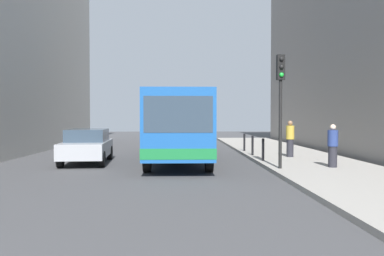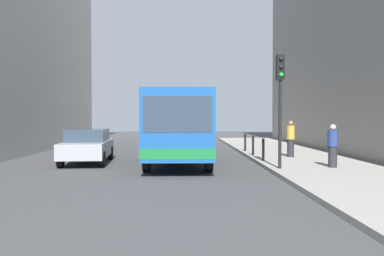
{
  "view_description": "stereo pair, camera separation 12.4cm",
  "coord_description": "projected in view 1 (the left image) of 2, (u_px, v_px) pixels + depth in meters",
  "views": [
    {
      "loc": [
        -0.08,
        -16.43,
        2.02
      ],
      "look_at": [
        0.42,
        0.45,
        1.56
      ],
      "focal_mm": 38.5,
      "sensor_mm": 36.0,
      "label": 1
    },
    {
      "loc": [
        0.05,
        -16.44,
        2.02
      ],
      "look_at": [
        0.42,
        0.45,
        1.56
      ],
      "focal_mm": 38.5,
      "sensor_mm": 36.0,
      "label": 2
    }
  ],
  "objects": [
    {
      "name": "bollard_mid",
      "position": [
        253.0,
        145.0,
        19.98
      ],
      "size": [
        0.11,
        0.11,
        0.95
      ],
      "primitive_type": "cylinder",
      "color": "black",
      "rests_on": "sidewalk"
    },
    {
      "name": "bollard_far",
      "position": [
        244.0,
        142.0,
        22.52
      ],
      "size": [
        0.11,
        0.11,
        0.95
      ],
      "primitive_type": "cylinder",
      "color": "black",
      "rests_on": "sidewalk"
    },
    {
      "name": "sidewalk",
      "position": [
        315.0,
        165.0,
        16.63
      ],
      "size": [
        4.4,
        40.0,
        0.15
      ],
      "primitive_type": "cube",
      "color": "#9E9991",
      "rests_on": "ground"
    },
    {
      "name": "bollard_near",
      "position": [
        263.0,
        150.0,
        17.45
      ],
      "size": [
        0.11,
        0.11,
        0.95
      ],
      "primitive_type": "cylinder",
      "color": "black",
      "rests_on": "sidewalk"
    },
    {
      "name": "ground_plane",
      "position": [
        182.0,
        167.0,
        16.48
      ],
      "size": [
        80.0,
        80.0,
        0.0
      ],
      "primitive_type": "plane",
      "color": "#424244"
    },
    {
      "name": "pedestrian_mid_sidewalk",
      "position": [
        290.0,
        139.0,
        19.17
      ],
      "size": [
        0.38,
        0.38,
        1.69
      ],
      "rotation": [
        0.0,
        0.0,
        4.04
      ],
      "color": "#26262D",
      "rests_on": "sidewalk"
    },
    {
      "name": "traffic_light",
      "position": [
        281.0,
        89.0,
        14.81
      ],
      "size": [
        0.28,
        0.33,
        4.1
      ],
      "color": "black",
      "rests_on": "sidewalk"
    },
    {
      "name": "car_beside_bus",
      "position": [
        87.0,
        145.0,
        17.88
      ],
      "size": [
        2.11,
        4.51,
        1.48
      ],
      "rotation": [
        0.0,
        0.0,
        3.21
      ],
      "color": "#A5A8AD",
      "rests_on": "ground"
    },
    {
      "name": "pedestrian_near_signal",
      "position": [
        333.0,
        146.0,
        15.23
      ],
      "size": [
        0.38,
        0.38,
        1.59
      ],
      "rotation": [
        0.0,
        0.0,
        2.96
      ],
      "color": "#26262D",
      "rests_on": "sidewalk"
    },
    {
      "name": "bus",
      "position": [
        178.0,
        123.0,
        18.98
      ],
      "size": [
        2.6,
        11.04,
        3.0
      ],
      "rotation": [
        0.0,
        0.0,
        3.15
      ],
      "color": "#19519E",
      "rests_on": "ground"
    }
  ]
}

